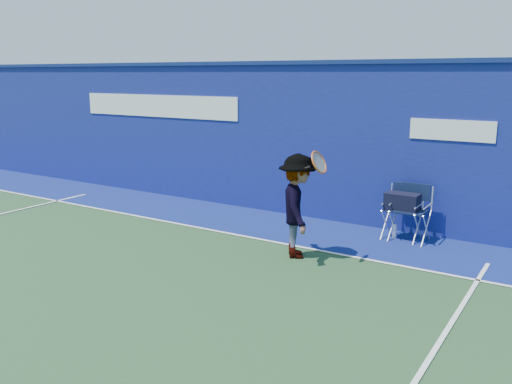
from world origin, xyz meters
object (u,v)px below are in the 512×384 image
Objects in this scene: directors_chair_left at (402,216)px; tennis_player at (298,206)px; directors_chair_right at (410,223)px; water_bottle at (394,231)px.

tennis_player reaches higher than directors_chair_left.
directors_chair_left is 0.18m from directors_chair_right.
tennis_player reaches higher than directors_chair_right.
directors_chair_left is 0.99× the size of directors_chair_right.
tennis_player is (-1.00, -1.74, 0.69)m from water_bottle.
directors_chair_right is at bearing -5.53° from directors_chair_left.
tennis_player is (-1.25, -1.77, 0.52)m from directors_chair_right.
directors_chair_left is at bearing 174.47° from directors_chair_right.
directors_chair_right is 3.69× the size of water_bottle.
directors_chair_right reaches higher than directors_chair_left.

